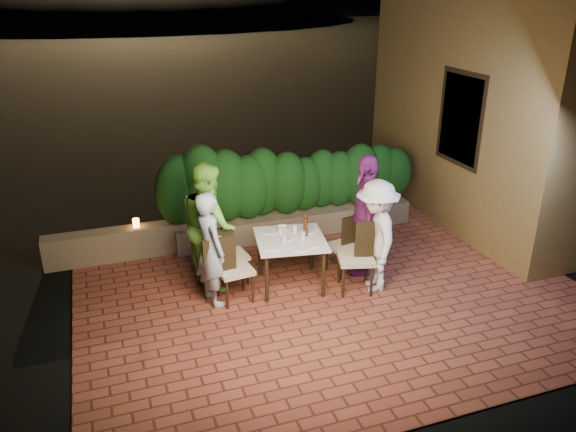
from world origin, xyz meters
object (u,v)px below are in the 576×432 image
dining_table (290,262)px  bowl (282,228)px  beer_bottle (306,224)px  diner_blue (211,249)px  chair_right_front (356,257)px  diner_green (209,225)px  diner_white (376,236)px  parapet_lamp (136,223)px  chair_right_back (343,245)px  chair_left_front (235,268)px  chair_left_back (232,254)px  diner_purple (366,215)px

dining_table → bowl: bowl is taller
beer_bottle → diner_blue: 1.39m
chair_right_front → diner_green: 2.12m
dining_table → diner_white: size_ratio=0.59×
parapet_lamp → dining_table: bearing=-40.9°
beer_bottle → chair_right_front: bearing=-37.1°
bowl → parapet_lamp: size_ratio=1.21×
diner_green → dining_table: bearing=-122.3°
chair_right_back → chair_left_front: bearing=-3.8°
chair_left_front → chair_right_front: chair_right_front is taller
chair_left_front → chair_right_back: (1.73, 0.26, -0.05)m
dining_table → diner_blue: size_ratio=0.60×
beer_bottle → diner_green: size_ratio=0.19×
chair_right_front → bowl: bearing=-26.6°
diner_blue → chair_right_front: bearing=-113.8°
dining_table → chair_left_front: size_ratio=0.98×
dining_table → parapet_lamp: dining_table is taller
chair_left_back → diner_green: bearing=153.0°
bowl → dining_table: bearing=-89.1°
dining_table → chair_right_back: (0.88, 0.14, 0.06)m
parapet_lamp → chair_left_front: bearing=-58.4°
beer_bottle → diner_white: (0.86, -0.49, -0.11)m
diner_green → diner_white: size_ratio=1.12×
chair_right_front → diner_blue: size_ratio=0.65×
diner_green → chair_left_back: bearing=-116.6°
chair_right_front → parapet_lamp: 3.52m
diner_purple → diner_blue: bearing=-63.2°
dining_table → diner_white: bearing=-23.0°
chair_right_back → parapet_lamp: chair_right_back is taller
dining_table → chair_right_front: chair_right_front is taller
beer_bottle → parapet_lamp: beer_bottle is taller
dining_table → diner_blue: (-1.15, -0.07, 0.43)m
diner_blue → diner_white: diner_white is taller
diner_purple → chair_left_back: bearing=-75.7°
chair_right_front → parapet_lamp: bearing=-21.6°
chair_left_back → parapet_lamp: chair_left_back is taller
chair_right_back → diner_white: (0.21, -0.60, 0.38)m
chair_left_back → parapet_lamp: 1.80m
beer_bottle → diner_green: bearing=160.3°
diner_blue → parapet_lamp: size_ratio=11.48×
chair_right_front → diner_blue: diner_blue is taller
diner_white → diner_purple: 0.54m
chair_right_back → diner_white: 0.74m
diner_green → parapet_lamp: (-0.92, 1.23, -0.34)m
bowl → diner_white: size_ratio=0.10×
beer_bottle → diner_purple: bearing=2.2°
beer_bottle → parapet_lamp: 2.80m
diner_blue → diner_green: 0.57m
diner_green → diner_white: (2.15, -0.95, -0.10)m
dining_table → chair_right_back: 0.89m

